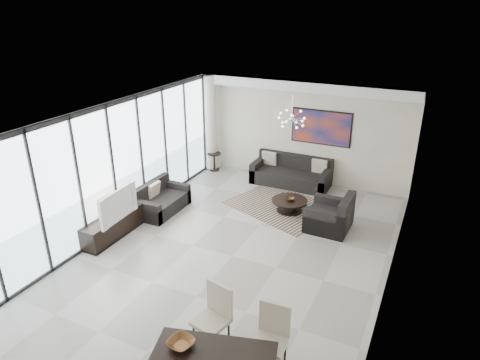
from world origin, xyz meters
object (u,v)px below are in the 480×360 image
Objects in this scene: coffee_table at (289,205)px; tv_console at (113,226)px; television at (114,204)px; sofa_main at (291,175)px.

coffee_table is 0.55× the size of tv_console.
tv_console is at bearing 71.81° from television.
sofa_main is 1.86× the size of television.
sofa_main is at bearing 107.98° from coffee_table.
coffee_table is 4.21m from television.
sofa_main is 5.18m from television.
television reaches higher than coffee_table.
tv_console is at bearing -137.65° from coffee_table.
sofa_main reaches higher than tv_console.
coffee_table is 4.24m from tv_console.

